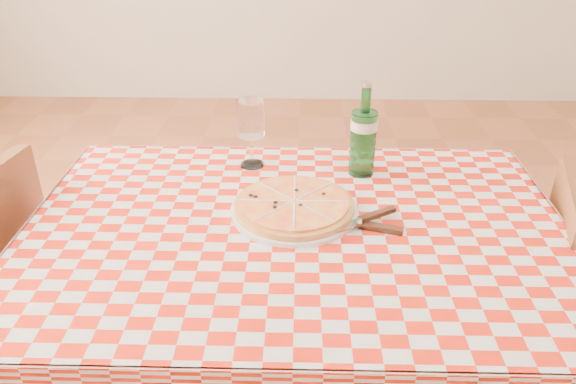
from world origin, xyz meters
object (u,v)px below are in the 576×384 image
pizza_plate (294,205)px  water_bottle (364,129)px  dining_table (295,260)px  wine_glass (251,134)px

pizza_plate → water_bottle: (0.18, 0.22, 0.11)m
dining_table → wine_glass: (-0.13, 0.32, 0.20)m
pizza_plate → wine_glass: 0.30m
dining_table → wine_glass: wine_glass is taller
water_bottle → wine_glass: 0.31m
pizza_plate → wine_glass: (-0.13, 0.26, 0.08)m
dining_table → water_bottle: (0.18, 0.28, 0.23)m
dining_table → water_bottle: 0.41m
pizza_plate → water_bottle: 0.31m
water_bottle → pizza_plate: bearing=-130.1°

